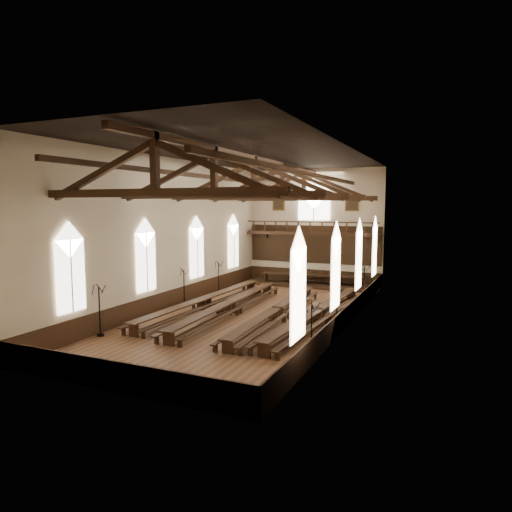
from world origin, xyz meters
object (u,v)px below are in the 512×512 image
(dais, at_px, (311,285))
(high_table, at_px, (312,276))
(candelabrum_right_mid, at_px, (337,316))
(candelabrum_right_far, at_px, (364,290))
(candelabrum_right_near, at_px, (311,339))
(refectory_row_c, at_px, (276,310))
(candelabrum_left_near, at_px, (100,320))
(refectory_row_d, at_px, (318,312))
(refectory_row_a, at_px, (205,301))
(candelabrum_left_mid, at_px, (184,294))
(candelabrum_left_far, at_px, (219,283))
(refectory_row_b, at_px, (229,305))

(dais, height_order, high_table, high_table)
(candelabrum_right_mid, xyz_separation_m, candelabrum_right_far, (0.00, 8.21, 0.10))
(dais, bearing_deg, high_table, 0.00)
(candelabrum_right_near, xyz_separation_m, candelabrum_right_mid, (-0.00, 4.84, -0.05))
(refectory_row_c, xyz_separation_m, high_table, (-1.39, 11.90, 0.33))
(high_table, height_order, candelabrum_right_near, candelabrum_right_near)
(candelabrum_left_near, xyz_separation_m, candelabrum_right_far, (11.10, 14.60, -0.03))
(refectory_row_d, bearing_deg, refectory_row_c, -170.69)
(refectory_row_c, distance_m, refectory_row_d, 2.53)
(refectory_row_a, relative_size, candelabrum_right_far, 5.57)
(refectory_row_a, distance_m, dais, 11.96)
(refectory_row_d, bearing_deg, refectory_row_a, 178.50)
(candelabrum_left_mid, bearing_deg, candelabrum_right_near, -30.72)
(high_table, bearing_deg, refectory_row_c, -83.36)
(dais, distance_m, candelabrum_right_far, 6.82)
(refectory_row_c, bearing_deg, refectory_row_d, 9.31)
(refectory_row_a, distance_m, candelabrum_right_near, 11.02)
(refectory_row_c, bearing_deg, candelabrum_left_far, 139.81)
(candelabrum_left_near, relative_size, candelabrum_right_far, 1.04)
(refectory_row_a, distance_m, high_table, 11.96)
(refectory_row_a, relative_size, candelabrum_left_near, 5.34)
(high_table, distance_m, candelabrum_right_mid, 13.58)
(refectory_row_a, xyz_separation_m, candelabrum_left_near, (-1.92, -7.63, 0.26))
(candelabrum_left_near, bearing_deg, refectory_row_a, 75.90)
(refectory_row_d, xyz_separation_m, candelabrum_right_near, (1.35, -5.88, 0.16))
(dais, relative_size, candelabrum_left_far, 4.51)
(candelabrum_right_near, bearing_deg, candelabrum_left_far, 133.76)
(dais, distance_m, candelabrum_left_far, 8.26)
(high_table, relative_size, candelabrum_left_mid, 3.35)
(refectory_row_a, xyz_separation_m, candelabrum_left_mid, (-1.92, 0.51, 0.21))
(refectory_row_c, height_order, candelabrum_right_mid, candelabrum_right_mid)
(refectory_row_d, xyz_separation_m, dais, (-3.89, 11.49, -0.50))
(refectory_row_b, xyz_separation_m, candelabrum_left_far, (-3.97, 5.97, 0.18))
(candelabrum_right_mid, bearing_deg, high_table, 112.69)
(candelabrum_left_mid, distance_m, candelabrum_right_mid, 11.24)
(refectory_row_a, height_order, candelabrum_left_far, candelabrum_left_far)
(refectory_row_c, distance_m, candelabrum_left_mid, 7.34)
(high_table, relative_size, candelabrum_right_near, 3.49)
(refectory_row_b, xyz_separation_m, candelabrum_right_far, (7.13, 7.43, 0.22))
(candelabrum_left_near, distance_m, candelabrum_right_far, 18.34)
(refectory_row_d, height_order, dais, refectory_row_d)
(high_table, distance_m, candelabrum_left_far, 8.23)
(candelabrum_right_far, bearing_deg, candelabrum_left_far, -172.53)
(refectory_row_a, distance_m, candelabrum_right_mid, 9.27)
(refectory_row_a, xyz_separation_m, candelabrum_right_far, (9.18, 6.97, 0.23))
(refectory_row_b, bearing_deg, refectory_row_a, 167.24)
(dais, height_order, candelabrum_left_mid, candelabrum_left_mid)
(candelabrum_left_far, height_order, candelabrum_right_near, candelabrum_left_far)
(refectory_row_b, bearing_deg, candelabrum_left_far, 123.59)
(candelabrum_left_mid, height_order, candelabrum_left_far, candelabrum_left_mid)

